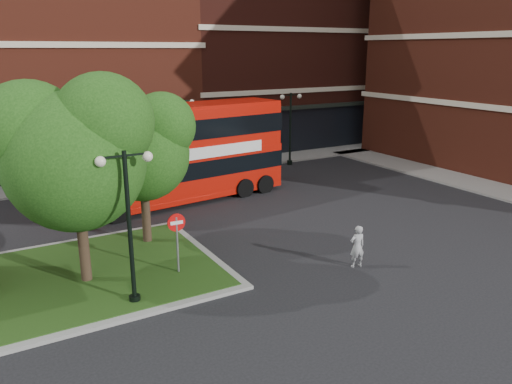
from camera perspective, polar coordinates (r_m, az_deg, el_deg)
ground at (r=18.70m, az=3.06°, el=-8.87°), size 120.00×120.00×0.00m
pavement_far at (r=32.99m, az=-12.74°, el=1.93°), size 44.00×3.00×0.12m
pavement_side at (r=31.46m, az=26.97°, el=-0.13°), size 3.00×28.00×0.12m
terrace_far_right at (r=44.74m, az=1.45°, el=16.18°), size 18.00×12.00×16.00m
traffic_island at (r=18.90m, az=-23.54°, el=-9.77°), size 12.60×7.60×0.15m
tree_island_west at (r=17.24m, az=-20.48°, el=4.76°), size 5.40×4.71×7.21m
tree_island_east at (r=20.40m, az=-13.22°, el=5.37°), size 4.46×3.90×6.29m
lamp_island at (r=15.70m, az=-14.31°, el=-3.20°), size 1.72×0.36×5.00m
lamp_far_left at (r=31.24m, az=-8.42°, el=6.56°), size 1.72×0.36×5.00m
lamp_far_right at (r=34.94m, az=3.95°, el=7.69°), size 1.72×0.36×5.00m
bus at (r=26.40m, az=-8.91°, el=5.08°), size 11.97×3.94×4.49m
woman at (r=18.99m, az=11.49°, el=-6.11°), size 0.65×0.48×1.62m
car_silver at (r=32.61m, az=-11.27°, el=2.98°), size 4.13×1.94×1.37m
car_white at (r=32.02m, az=-6.60°, el=2.95°), size 4.17×1.48×1.37m
no_entry_sign at (r=17.83m, az=-9.04°, el=-4.51°), size 0.65×0.09×2.34m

